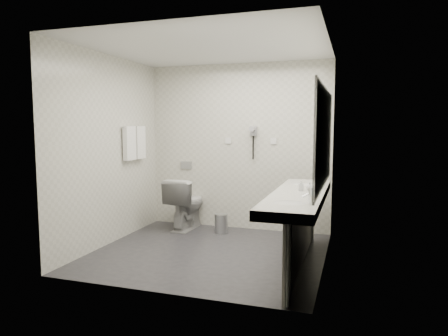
% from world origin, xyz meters
% --- Properties ---
extents(floor, '(2.80, 2.80, 0.00)m').
position_xyz_m(floor, '(0.00, 0.00, 0.00)').
color(floor, '#2A292E').
rests_on(floor, ground).
extents(ceiling, '(2.80, 2.80, 0.00)m').
position_xyz_m(ceiling, '(0.00, 0.00, 2.50)').
color(ceiling, silver).
rests_on(ceiling, wall_back).
extents(wall_back, '(2.80, 0.00, 2.80)m').
position_xyz_m(wall_back, '(0.00, 1.30, 1.25)').
color(wall_back, beige).
rests_on(wall_back, floor).
extents(wall_front, '(2.80, 0.00, 2.80)m').
position_xyz_m(wall_front, '(0.00, -1.30, 1.25)').
color(wall_front, beige).
rests_on(wall_front, floor).
extents(wall_left, '(0.00, 2.60, 2.60)m').
position_xyz_m(wall_left, '(-1.40, 0.00, 1.25)').
color(wall_left, beige).
rests_on(wall_left, floor).
extents(wall_right, '(0.00, 2.60, 2.60)m').
position_xyz_m(wall_right, '(1.40, 0.00, 1.25)').
color(wall_right, beige).
rests_on(wall_right, floor).
extents(vanity_counter, '(0.55, 2.20, 0.10)m').
position_xyz_m(vanity_counter, '(1.12, -0.20, 0.80)').
color(vanity_counter, silver).
rests_on(vanity_counter, floor).
extents(vanity_panel, '(0.03, 2.15, 0.75)m').
position_xyz_m(vanity_panel, '(1.15, -0.20, 0.38)').
color(vanity_panel, gray).
rests_on(vanity_panel, floor).
extents(vanity_post_near, '(0.06, 0.06, 0.75)m').
position_xyz_m(vanity_post_near, '(1.18, -1.24, 0.38)').
color(vanity_post_near, silver).
rests_on(vanity_post_near, floor).
extents(vanity_post_far, '(0.06, 0.06, 0.75)m').
position_xyz_m(vanity_post_far, '(1.18, 0.84, 0.38)').
color(vanity_post_far, silver).
rests_on(vanity_post_far, floor).
extents(mirror, '(0.02, 2.20, 1.05)m').
position_xyz_m(mirror, '(1.39, -0.20, 1.45)').
color(mirror, '#B2BCC6').
rests_on(mirror, wall_right).
extents(basin_near, '(0.40, 0.31, 0.05)m').
position_xyz_m(basin_near, '(1.12, -0.85, 0.83)').
color(basin_near, silver).
rests_on(basin_near, vanity_counter).
extents(basin_far, '(0.40, 0.31, 0.05)m').
position_xyz_m(basin_far, '(1.12, 0.45, 0.83)').
color(basin_far, silver).
rests_on(basin_far, vanity_counter).
extents(faucet_near, '(0.04, 0.04, 0.15)m').
position_xyz_m(faucet_near, '(1.32, -0.85, 0.92)').
color(faucet_near, silver).
rests_on(faucet_near, vanity_counter).
extents(faucet_far, '(0.04, 0.04, 0.15)m').
position_xyz_m(faucet_far, '(1.32, 0.45, 0.92)').
color(faucet_far, silver).
rests_on(faucet_far, vanity_counter).
extents(soap_bottle_a, '(0.06, 0.06, 0.12)m').
position_xyz_m(soap_bottle_a, '(1.14, -0.09, 0.91)').
color(soap_bottle_a, silver).
rests_on(soap_bottle_a, vanity_counter).
extents(soap_bottle_b, '(0.10, 0.10, 0.09)m').
position_xyz_m(soap_bottle_b, '(1.22, -0.04, 0.90)').
color(soap_bottle_b, silver).
rests_on(soap_bottle_b, vanity_counter).
extents(glass_left, '(0.06, 0.06, 0.10)m').
position_xyz_m(glass_left, '(1.32, 0.10, 0.90)').
color(glass_left, silver).
rests_on(glass_left, vanity_counter).
extents(glass_right, '(0.07, 0.07, 0.10)m').
position_xyz_m(glass_right, '(1.34, 0.18, 0.90)').
color(glass_right, silver).
rests_on(glass_right, vanity_counter).
extents(toilet, '(0.47, 0.79, 0.79)m').
position_xyz_m(toilet, '(-0.74, 1.01, 0.39)').
color(toilet, silver).
rests_on(toilet, floor).
extents(flush_plate, '(0.18, 0.02, 0.12)m').
position_xyz_m(flush_plate, '(-0.85, 1.29, 0.95)').
color(flush_plate, '#B2B5BA').
rests_on(flush_plate, wall_back).
extents(pedal_bin, '(0.20, 0.20, 0.27)m').
position_xyz_m(pedal_bin, '(-0.14, 0.92, 0.13)').
color(pedal_bin, '#B2B5BA').
rests_on(pedal_bin, floor).
extents(bin_lid, '(0.19, 0.19, 0.02)m').
position_xyz_m(bin_lid, '(-0.14, 0.92, 0.27)').
color(bin_lid, '#B2B5BA').
rests_on(bin_lid, pedal_bin).
extents(towel_rail, '(0.02, 0.62, 0.02)m').
position_xyz_m(towel_rail, '(-1.35, 0.55, 1.55)').
color(towel_rail, silver).
rests_on(towel_rail, wall_left).
extents(towel_near, '(0.07, 0.24, 0.48)m').
position_xyz_m(towel_near, '(-1.34, 0.41, 1.33)').
color(towel_near, white).
rests_on(towel_near, towel_rail).
extents(towel_far, '(0.07, 0.24, 0.48)m').
position_xyz_m(towel_far, '(-1.34, 0.69, 1.33)').
color(towel_far, white).
rests_on(towel_far, towel_rail).
extents(dryer_cradle, '(0.10, 0.04, 0.14)m').
position_xyz_m(dryer_cradle, '(0.25, 1.27, 1.50)').
color(dryer_cradle, '#95959A').
rests_on(dryer_cradle, wall_back).
extents(dryer_barrel, '(0.08, 0.14, 0.08)m').
position_xyz_m(dryer_barrel, '(0.25, 1.20, 1.53)').
color(dryer_barrel, '#95959A').
rests_on(dryer_barrel, dryer_cradle).
extents(dryer_cord, '(0.02, 0.02, 0.35)m').
position_xyz_m(dryer_cord, '(0.25, 1.26, 1.25)').
color(dryer_cord, black).
rests_on(dryer_cord, dryer_cradle).
extents(switch_plate_a, '(0.09, 0.02, 0.09)m').
position_xyz_m(switch_plate_a, '(-0.15, 1.29, 1.35)').
color(switch_plate_a, silver).
rests_on(switch_plate_a, wall_back).
extents(switch_plate_b, '(0.09, 0.02, 0.09)m').
position_xyz_m(switch_plate_b, '(0.55, 1.29, 1.35)').
color(switch_plate_b, silver).
rests_on(switch_plate_b, wall_back).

